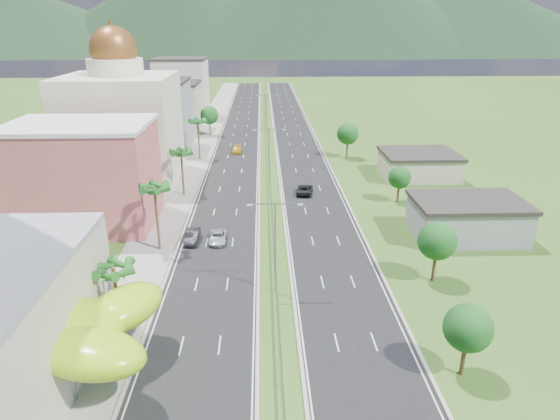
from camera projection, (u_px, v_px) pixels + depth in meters
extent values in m
plane|color=#2D5119|center=(278.00, 344.00, 48.20)|extent=(500.00, 500.00, 0.00)
cube|color=black|center=(239.00, 139.00, 132.08)|extent=(11.00, 260.00, 0.04)
cube|color=black|center=(295.00, 139.00, 132.59)|extent=(11.00, 260.00, 0.04)
cube|color=gray|center=(203.00, 140.00, 131.75)|extent=(7.00, 260.00, 0.12)
cube|color=gray|center=(268.00, 154.00, 115.30)|extent=(0.08, 216.00, 0.28)
cube|color=gray|center=(265.00, 95.00, 210.75)|extent=(0.10, 0.12, 0.70)
cylinder|color=gray|center=(275.00, 248.00, 55.61)|extent=(0.20, 0.20, 11.00)
cube|color=gray|center=(262.00, 204.00, 53.69)|extent=(2.88, 0.12, 0.12)
cube|color=gray|center=(288.00, 204.00, 53.78)|extent=(2.88, 0.12, 0.12)
cube|color=silver|center=(250.00, 205.00, 53.68)|extent=(0.60, 0.25, 0.18)
cube|color=silver|center=(300.00, 204.00, 53.86)|extent=(0.60, 0.25, 0.18)
cylinder|color=gray|center=(269.00, 157.00, 93.00)|extent=(0.20, 0.20, 11.00)
cube|color=gray|center=(261.00, 129.00, 91.08)|extent=(2.88, 0.12, 0.12)
cube|color=gray|center=(277.00, 129.00, 91.18)|extent=(2.88, 0.12, 0.12)
cube|color=silver|center=(254.00, 130.00, 91.07)|extent=(0.60, 0.25, 0.18)
cube|color=silver|center=(284.00, 130.00, 91.26)|extent=(0.60, 0.25, 0.18)
cylinder|color=gray|center=(267.00, 115.00, 135.07)|extent=(0.20, 0.20, 11.00)
cube|color=gray|center=(261.00, 95.00, 133.15)|extent=(2.88, 0.12, 0.12)
cube|color=gray|center=(272.00, 95.00, 133.25)|extent=(2.88, 0.12, 0.12)
cube|color=silver|center=(256.00, 96.00, 133.14)|extent=(0.60, 0.25, 0.18)
cube|color=silver|center=(277.00, 96.00, 133.33)|extent=(0.60, 0.25, 0.18)
cylinder|color=gray|center=(265.00, 93.00, 177.14)|extent=(0.20, 0.20, 11.00)
cube|color=gray|center=(261.00, 78.00, 175.22)|extent=(2.88, 0.12, 0.12)
cube|color=gray|center=(269.00, 78.00, 175.32)|extent=(2.88, 0.12, 0.12)
cube|color=silver|center=(257.00, 78.00, 175.22)|extent=(0.60, 0.25, 0.18)
cube|color=silver|center=(273.00, 78.00, 175.40)|extent=(0.60, 0.25, 0.18)
cylinder|color=gray|center=(13.00, 345.00, 44.81)|extent=(0.50, 0.50, 4.00)
cylinder|color=gray|center=(72.00, 380.00, 40.37)|extent=(0.50, 0.50, 4.00)
cylinder|color=gray|center=(4.00, 408.00, 37.43)|extent=(0.50, 0.50, 4.00)
cylinder|color=gray|center=(114.00, 342.00, 45.12)|extent=(0.50, 0.50, 4.00)
cube|color=#BF4E58|center=(84.00, 177.00, 74.52)|extent=(20.00, 15.00, 15.00)
cube|color=beige|center=(122.00, 129.00, 95.14)|extent=(20.00, 20.00, 20.00)
cylinder|color=beige|center=(115.00, 67.00, 91.08)|extent=(10.00, 10.00, 3.00)
sphere|color=brown|center=(113.00, 50.00, 90.02)|extent=(8.40, 8.40, 8.40)
cube|color=gray|center=(155.00, 116.00, 119.25)|extent=(16.00, 15.00, 16.00)
cube|color=#B5A995|center=(171.00, 108.00, 140.35)|extent=(16.00, 15.00, 13.00)
cube|color=silver|center=(182.00, 89.00, 160.97)|extent=(16.00, 15.00, 18.00)
cube|color=gray|center=(467.00, 220.00, 71.64)|extent=(15.00, 10.00, 5.00)
cube|color=#B5A995|center=(419.00, 166.00, 99.86)|extent=(14.00, 12.00, 4.40)
cylinder|color=#47301C|center=(118.00, 302.00, 48.22)|extent=(0.36, 0.36, 7.50)
cylinder|color=#47301C|center=(157.00, 219.00, 66.65)|extent=(0.36, 0.36, 9.00)
cylinder|color=#47301C|center=(183.00, 174.00, 88.33)|extent=(0.36, 0.36, 8.00)
cylinder|color=#47301C|center=(199.00, 140.00, 111.56)|extent=(0.36, 0.36, 8.80)
cylinder|color=#47301C|center=(210.00, 127.00, 135.63)|extent=(0.40, 0.40, 4.90)
sphere|color=#1B571C|center=(209.00, 115.00, 134.51)|extent=(4.90, 4.90, 4.90)
cylinder|color=#47301C|center=(464.00, 354.00, 43.33)|extent=(0.40, 0.40, 4.20)
sphere|color=#1B571C|center=(468.00, 328.00, 42.37)|extent=(4.20, 4.20, 4.20)
cylinder|color=#47301C|center=(434.00, 263.00, 59.26)|extent=(0.40, 0.40, 4.55)
sphere|color=#1B571C|center=(437.00, 241.00, 58.23)|extent=(4.55, 4.55, 4.55)
cylinder|color=#47301C|center=(398.00, 191.00, 85.66)|extent=(0.40, 0.40, 3.85)
sphere|color=#1B571C|center=(400.00, 177.00, 84.79)|extent=(3.85, 3.85, 3.85)
cylinder|color=#47301C|center=(347.00, 147.00, 113.39)|extent=(0.40, 0.40, 4.90)
sphere|color=#1B571C|center=(348.00, 134.00, 112.28)|extent=(4.90, 4.90, 4.90)
imported|color=black|center=(192.00, 236.00, 70.30)|extent=(1.88, 5.03, 1.64)
imported|color=#AAACB1|center=(218.00, 237.00, 70.31)|extent=(2.41, 5.10, 1.41)
imported|color=gold|center=(237.00, 150.00, 118.43)|extent=(2.16, 5.16, 1.49)
imported|color=black|center=(305.00, 189.00, 90.12)|extent=(3.52, 6.07, 1.59)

